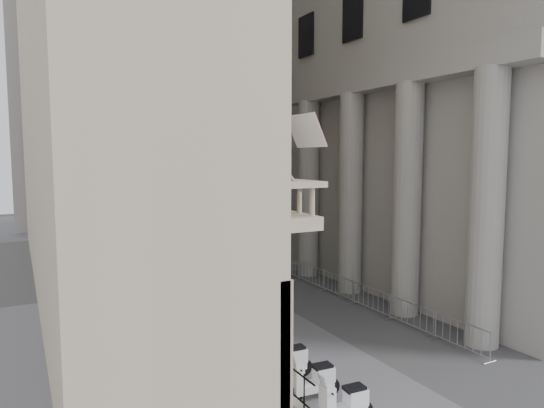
{
  "coord_description": "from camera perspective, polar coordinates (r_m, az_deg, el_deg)",
  "views": [
    {
      "loc": [
        -10.58,
        -5.65,
        6.91
      ],
      "look_at": [
        0.75,
        15.86,
        4.5
      ],
      "focal_mm": 32.0,
      "sensor_mm": 36.0,
      "label": 1
    }
  ],
  "objects": [
    {
      "name": "barrier_0",
      "position": [
        19.26,
        21.32,
        -15.76
      ],
      "size": [
        0.6,
        2.4,
        1.1
      ],
      "primitive_type": null,
      "color": "#B4B7BC",
      "rests_on": "ground"
    },
    {
      "name": "scooter_1",
      "position": [
        14.88,
        4.81,
        -22.03
      ],
      "size": [
        1.43,
        0.65,
        1.5
      ],
      "primitive_type": null,
      "rotation": [
        0.0,
        0.0,
        1.5
      ],
      "color": "white",
      "rests_on": "ground"
    },
    {
      "name": "scooter_13",
      "position": [
        30.5,
        -13.62,
        -7.6
      ],
      "size": [
        1.43,
        0.65,
        1.5
      ],
      "primitive_type": null,
      "rotation": [
        0.0,
        0.0,
        1.5
      ],
      "color": "white",
      "rests_on": "ground"
    },
    {
      "name": "scooter_11",
      "position": [
        27.71,
        -12.1,
        -8.91
      ],
      "size": [
        1.43,
        0.65,
        1.5
      ],
      "primitive_type": null,
      "rotation": [
        0.0,
        0.0,
        1.5
      ],
      "color": "white",
      "rests_on": "ground"
    },
    {
      "name": "barrier_6",
      "position": [
        30.72,
        -0.48,
        -7.34
      ],
      "size": [
        0.6,
        2.4,
        1.1
      ],
      "primitive_type": null,
      "color": "#B4B7BC",
      "rests_on": "ground"
    },
    {
      "name": "pedestrian_c",
      "position": [
        43.23,
        -14.22,
        -2.41
      ],
      "size": [
        1.13,
        1.0,
        1.95
      ],
      "primitive_type": "imported",
      "rotation": [
        0.0,
        0.0,
        3.63
      ],
      "color": "black",
      "rests_on": "ground"
    },
    {
      "name": "barrier_8",
      "position": [
        35.14,
        -4.24,
        -5.7
      ],
      "size": [
        0.6,
        2.4,
        1.1
      ],
      "primitive_type": null,
      "color": "#B4B7BC",
      "rests_on": "ground"
    },
    {
      "name": "pedestrian_a",
      "position": [
        31.92,
        -5.7,
        -5.17
      ],
      "size": [
        0.79,
        0.66,
        1.86
      ],
      "primitive_type": "imported",
      "rotation": [
        0.0,
        0.0,
        3.51
      ],
      "color": "black",
      "rests_on": "ground"
    },
    {
      "name": "barrier_4",
      "position": [
        26.51,
        4.56,
        -9.47
      ],
      "size": [
        0.6,
        2.4,
        1.1
      ],
      "primitive_type": null,
      "color": "#B4B7BC",
      "rests_on": "ground"
    },
    {
      "name": "scooter_2",
      "position": [
        16.01,
        1.78,
        -19.91
      ],
      "size": [
        1.43,
        0.65,
        1.5
      ],
      "primitive_type": null,
      "rotation": [
        0.0,
        0.0,
        1.5
      ],
      "color": "white",
      "rests_on": "ground"
    },
    {
      "name": "scooter_4",
      "position": [
        18.42,
        -2.96,
        -16.37
      ],
      "size": [
        1.43,
        0.65,
        1.5
      ],
      "primitive_type": null,
      "rotation": [
        0.0,
        0.0,
        1.5
      ],
      "color": "white",
      "rests_on": "ground"
    },
    {
      "name": "scooter_12",
      "position": [
        29.1,
        -12.9,
        -8.22
      ],
      "size": [
        1.43,
        0.65,
        1.5
      ],
      "primitive_type": null,
      "rotation": [
        0.0,
        0.0,
        1.5
      ],
      "color": "white",
      "rests_on": "ground"
    },
    {
      "name": "barrier_2",
      "position": [
        22.62,
        11.5,
        -12.24
      ],
      "size": [
        0.6,
        2.4,
        1.1
      ],
      "primitive_type": null,
      "color": "#B4B7BC",
      "rests_on": "ground"
    },
    {
      "name": "scooter_5",
      "position": [
        19.68,
        -4.83,
        -14.91
      ],
      "size": [
        1.43,
        0.65,
        1.5
      ],
      "primitive_type": null,
      "rotation": [
        0.0,
        0.0,
        1.5
      ],
      "color": "white",
      "rests_on": "ground"
    },
    {
      "name": "scooter_8",
      "position": [
        23.62,
        -9.12,
        -11.42
      ],
      "size": [
        1.43,
        0.65,
        1.5
      ],
      "primitive_type": null,
      "rotation": [
        0.0,
        0.0,
        1.5
      ],
      "color": "white",
      "rests_on": "ground"
    },
    {
      "name": "barrier_5",
      "position": [
        28.59,
        1.85,
        -8.33
      ],
      "size": [
        0.6,
        2.4,
        1.1
      ],
      "primitive_type": null,
      "color": "#B4B7BC",
      "rests_on": "ground"
    },
    {
      "name": "barrier_1",
      "position": [
        20.86,
        15.98,
        -13.91
      ],
      "size": [
        0.6,
        2.4,
        1.1
      ],
      "primitive_type": null,
      "color": "#B4B7BC",
      "rests_on": "ground"
    },
    {
      "name": "barrier_7",
      "position": [
        32.91,
        -2.49,
        -6.47
      ],
      "size": [
        0.6,
        2.4,
        1.1
      ],
      "primitive_type": null,
      "color": "#B4B7BC",
      "rests_on": "ground"
    },
    {
      "name": "street_lamp",
      "position": [
        31.3,
        -13.63,
        1.01
      ],
      "size": [
        2.47,
        0.32,
        7.54
      ],
      "rotation": [
        0.0,
        0.0,
        -0.06
      ],
      "color": "gray",
      "rests_on": "ground"
    },
    {
      "name": "scooter_7",
      "position": [
        22.29,
        -7.88,
        -12.45
      ],
      "size": [
        1.43,
        0.65,
        1.5
      ],
      "primitive_type": null,
      "rotation": [
        0.0,
        0.0,
        1.5
      ],
      "color": "white",
      "rests_on": "ground"
    },
    {
      "name": "scooter_10",
      "position": [
        26.34,
        -11.22,
        -9.66
      ],
      "size": [
        1.43,
        0.65,
        1.5
      ],
      "primitive_type": null,
      "rotation": [
        0.0,
        0.0,
        1.5
      ],
      "color": "white",
      "rests_on": "ground"
    },
    {
      "name": "scooter_9",
      "position": [
        24.97,
        -10.23,
        -10.49
      ],
      "size": [
        1.43,
        0.65,
        1.5
      ],
      "primitive_type": null,
      "rotation": [
        0.0,
        0.0,
        1.5
      ],
      "color": "white",
      "rests_on": "ground"
    },
    {
      "name": "info_kiosk",
      "position": [
        28.94,
        -10.99,
        -6.5
      ],
      "size": [
        0.41,
        0.84,
        1.71
      ],
      "rotation": [
        0.0,
        0.0,
        -0.21
      ],
      "color": "black",
      "rests_on": "ground"
    },
    {
      "name": "scooter_6",
      "position": [
        20.97,
        -6.46,
        -13.61
      ],
      "size": [
        1.43,
        0.65,
        1.5
      ],
      "primitive_type": null,
      "rotation": [
        0.0,
        0.0,
        1.5
      ],
      "color": "white",
      "rests_on": "ground"
    },
    {
      "name": "blue_awning",
      "position": [
        35.59,
        -2.78,
        -5.54
      ],
      "size": [
        1.6,
        3.0,
        3.0
      ],
      "primitive_type": null,
      "color": "navy",
      "rests_on": "ground"
    },
    {
      "name": "far_building",
      "position": [
        55.28,
        -16.94,
        13.83
      ],
      "size": [
        22.0,
        10.0,
        30.0
      ],
      "primitive_type": "cube",
      "color": "beige",
      "rests_on": "ground"
    },
    {
      "name": "security_tent",
      "position": [
        31.77,
        -11.24,
        -2.18
      ],
      "size": [
        3.89,
        3.89,
        3.16
      ],
      "color": "white",
      "rests_on": "ground"
    },
    {
      "name": "scooter_3",
      "position": [
        17.19,
        -0.78,
        -18.03
      ],
      "size": [
        1.43,
        0.65,
        1.5
      ],
      "primitive_type": null,
      "rotation": [
        0.0,
        0.0,
        1.5
      ],
      "color": "white",
      "rests_on": "ground"
    },
    {
      "name": "pedestrian_b",
      "position": [
        43.27,
        -12.25,
        -2.61
      ],
      "size": [
        0.9,
        0.79,
        1.57
      ],
      "primitive_type": "imported",
      "rotation": [
        0.0,
        0.0,
        2.85
      ],
      "color": "black",
      "rests_on": "ground"
    },
    {
      "name": "iron_fence",
      "position": [
        25.43,
        -12.61,
        -10.25
      ],
      "size": [
        0.3,
        28.0,
        1.4
      ],
      "primitive_type": null,
      "color": "black",
      "rests_on": "ground"
    },
    {
      "name": "barrier_3",
      "position": [
        24.52,
        7.74,
        -10.76
      ],
      "size": [
        0.6,
        2.4,
        1.1
      ],
      "primitive_type": null,
      "color": "#B4B7BC",
      "rests_on": "ground"
    }
  ]
}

